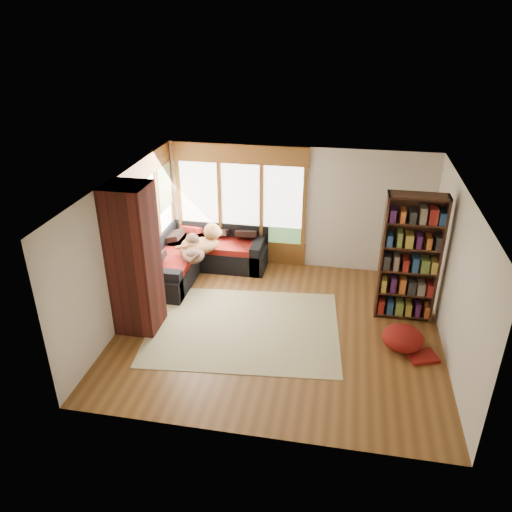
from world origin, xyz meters
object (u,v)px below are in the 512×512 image
at_px(sectional_sofa, 198,261).
at_px(area_rug, 244,327).
at_px(brick_chimney, 134,260).
at_px(dog_tan, 202,242).
at_px(pouf, 403,337).
at_px(bookshelf, 410,259).
at_px(dog_brindle, 193,251).

distance_m(sectional_sofa, area_rug, 2.26).
bearing_deg(sectional_sofa, brick_chimney, -101.75).
xyz_separation_m(sectional_sofa, dog_tan, (0.14, -0.12, 0.48)).
relative_size(area_rug, dog_tan, 3.28).
height_order(area_rug, dog_tan, dog_tan).
height_order(sectional_sofa, area_rug, sectional_sofa).
relative_size(pouf, dog_tan, 0.68).
bearing_deg(area_rug, brick_chimney, -171.88).
distance_m(brick_chimney, area_rug, 2.22).
distance_m(area_rug, dog_tan, 2.20).
height_order(brick_chimney, bookshelf, brick_chimney).
xyz_separation_m(area_rug, dog_tan, (-1.20, 1.67, 0.78)).
bearing_deg(pouf, brick_chimney, -177.72).
bearing_deg(brick_chimney, pouf, 2.28).
bearing_deg(brick_chimney, area_rug, 8.12).
height_order(sectional_sofa, bookshelf, bookshelf).
distance_m(sectional_sofa, dog_brindle, 0.62).
xyz_separation_m(brick_chimney, dog_brindle, (0.49, 1.61, -0.56)).
height_order(sectional_sofa, dog_brindle, dog_brindle).
distance_m(brick_chimney, dog_tan, 2.08).
bearing_deg(brick_chimney, dog_brindle, 72.94).
bearing_deg(area_rug, bookshelf, 18.21).
relative_size(brick_chimney, sectional_sofa, 1.18).
bearing_deg(sectional_sofa, area_rug, -52.55).
bearing_deg(dog_tan, area_rug, -97.11).
distance_m(area_rug, dog_brindle, 2.01).
bearing_deg(bookshelf, dog_brindle, 173.67).
xyz_separation_m(brick_chimney, dog_tan, (0.59, 1.93, -0.51)).
relative_size(brick_chimney, dog_tan, 2.59).
distance_m(bookshelf, dog_tan, 4.04).
bearing_deg(sectional_sofa, dog_brindle, -83.27).
xyz_separation_m(sectional_sofa, area_rug, (1.35, -1.79, -0.30)).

